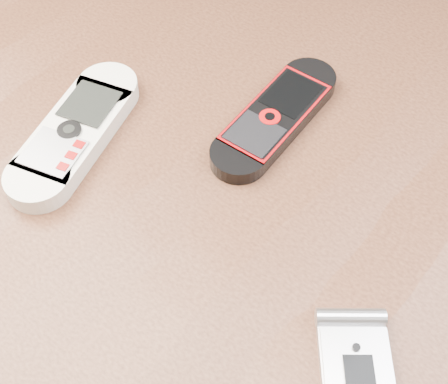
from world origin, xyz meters
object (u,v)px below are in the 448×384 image
at_px(nokia_black_red, 275,116).
at_px(nokia_white, 75,132).
at_px(table, 220,261).
at_px(motorola_razr, 358,377).

bearing_deg(nokia_black_red, nokia_white, -137.60).
bearing_deg(table, nokia_white, -167.40).
xyz_separation_m(table, nokia_white, (-0.13, -0.03, 0.11)).
bearing_deg(nokia_white, motorola_razr, -21.65).
distance_m(nokia_black_red, motorola_razr, 0.24).
bearing_deg(nokia_black_red, table, -85.31).
bearing_deg(motorola_razr, table, 121.55).
distance_m(table, nokia_white, 0.18).
relative_size(nokia_white, motorola_razr, 1.81).
distance_m(table, motorola_razr, 0.21).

